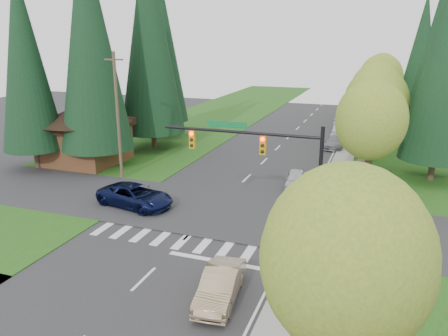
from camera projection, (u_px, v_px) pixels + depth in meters
The scene contains 33 objects.
ground at pixel (154, 269), 21.52m from camera, with size 120.00×120.00×0.00m, color #28282B.
grass_east at pixel (417, 179), 35.27m from camera, with size 14.00×110.00×0.06m, color #294713.
grass_west at pixel (136, 152), 43.79m from camera, with size 14.00×110.00×0.06m, color #294713.
cross_street at pixel (213, 211), 28.73m from camera, with size 120.00×8.00×0.10m, color #28282B.
sidewalk_east at pixel (342, 165), 39.06m from camera, with size 1.80×80.00×0.13m, color gray.
curb_east at pixel (332, 164), 39.34m from camera, with size 0.20×80.00×0.13m, color gray.
stone_wall_north at pixel (366, 144), 45.63m from camera, with size 0.70×40.00×0.70m, color #4C4438.
traffic_signal at pixel (266, 157), 22.72m from camera, with size 8.70×0.37×6.80m.
brown_building at pixel (85, 129), 39.05m from camera, with size 8.40×8.40×5.40m.
utility_pole at pixel (118, 116), 33.98m from camera, with size 1.60×0.24×10.00m.
decid_tree_0 at pixel (371, 120), 29.53m from camera, with size 4.80×4.80×8.37m.
decid_tree_1 at pixel (376, 104), 35.75m from camera, with size 5.20×5.20×8.80m.
decid_tree_2 at pixel (376, 92), 42.08m from camera, with size 5.00×5.00×8.82m.
decid_tree_3 at pixel (378, 88), 48.43m from camera, with size 5.00×5.00×8.55m.
decid_tree_4 at pixel (381, 79), 54.59m from camera, with size 5.40×5.40×9.18m.
decid_tree_5 at pixel (380, 79), 61.12m from camera, with size 4.80×4.80×8.30m.
decid_tree_6 at pixel (381, 73), 67.30m from camera, with size 5.20×5.20×8.86m.
decid_tree_south at pixel (346, 260), 11.57m from camera, with size 4.60×4.60×7.92m.
conifer_w_a at pixel (90, 40), 35.32m from camera, with size 6.12×6.12×19.80m.
conifer_w_b at pixel (90, 51), 40.19m from camera, with size 5.44×5.44×17.80m.
conifer_w_c at pixel (149, 34), 42.06m from camera, with size 6.46×6.46×20.80m.
conifer_w_d at pixel (25, 59), 35.58m from camera, with size 5.10×5.10×16.80m.
conifer_w_e at pixel (161, 44), 48.40m from camera, with size 5.78×5.78×18.80m.
conifer_e_a at pixel (448, 54), 32.17m from camera, with size 5.44×5.44×17.80m.
conifer_e_b at pixel (443, 40), 44.17m from camera, with size 6.12×6.12×19.80m.
conifer_e_c at pixel (422, 51), 57.54m from camera, with size 5.10×5.10×16.80m.
sedan_champagne at pixel (220, 285), 18.81m from camera, with size 1.47×4.21×1.39m, color tan.
suv_navy at pixel (135, 196), 29.34m from camera, with size 2.49×5.40×1.50m, color #0A1034.
parked_car_a at pixel (296, 179), 33.05m from camera, with size 1.56×3.88×1.32m, color silver.
parked_car_b at pixel (335, 142), 45.25m from camera, with size 1.79×4.41×1.28m, color gray.
parked_car_c at pixel (340, 133), 49.08m from camera, with size 1.48×4.25×1.40m, color #A6A6AA.
parked_car_d at pixel (342, 120), 56.14m from camera, with size 1.91×4.75×1.62m, color white.
parked_car_e at pixel (349, 115), 60.59m from camera, with size 1.99×4.90×1.42m, color #A7A7AC.
Camera 1 is at (9.81, -16.88, 10.90)m, focal length 35.00 mm.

